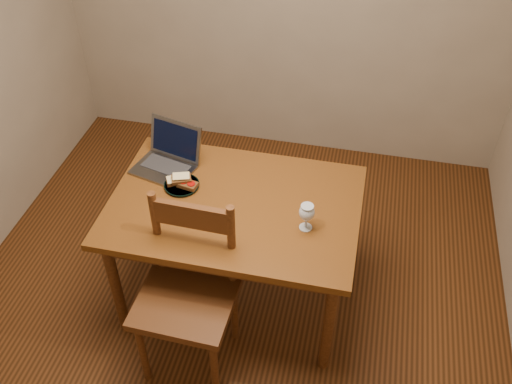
% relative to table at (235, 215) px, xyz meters
% --- Properties ---
extents(floor, '(3.20, 3.20, 0.02)m').
position_rel_table_xyz_m(floor, '(-0.02, -0.03, -0.66)').
color(floor, black).
rests_on(floor, ground).
extents(table, '(1.30, 0.90, 0.74)m').
position_rel_table_xyz_m(table, '(0.00, 0.00, 0.00)').
color(table, '#542A0E').
rests_on(table, floor).
extents(chair, '(0.48, 0.46, 0.50)m').
position_rel_table_xyz_m(chair, '(-0.13, -0.45, -0.11)').
color(chair, '#351B0B').
rests_on(chair, floor).
extents(plate, '(0.19, 0.19, 0.02)m').
position_rel_table_xyz_m(plate, '(-0.31, 0.07, 0.09)').
color(plate, black).
rests_on(plate, table).
extents(sandwich_cheese, '(0.12, 0.10, 0.03)m').
position_rel_table_xyz_m(sandwich_cheese, '(-0.34, 0.08, 0.12)').
color(sandwich_cheese, '#381E0C').
rests_on(sandwich_cheese, plate).
extents(sandwich_tomato, '(0.12, 0.08, 0.03)m').
position_rel_table_xyz_m(sandwich_tomato, '(-0.27, 0.06, 0.12)').
color(sandwich_tomato, '#381E0C').
rests_on(sandwich_tomato, plate).
extents(sandwich_top, '(0.12, 0.10, 0.03)m').
position_rel_table_xyz_m(sandwich_top, '(-0.31, 0.07, 0.14)').
color(sandwich_top, '#381E0C').
rests_on(sandwich_top, plate).
extents(milk_glass, '(0.08, 0.08, 0.15)m').
position_rel_table_xyz_m(milk_glass, '(0.39, -0.10, 0.16)').
color(milk_glass, white).
rests_on(milk_glass, table).
extents(laptop, '(0.38, 0.36, 0.23)m').
position_rel_table_xyz_m(laptop, '(-0.43, 0.24, 0.15)').
color(laptop, slate).
rests_on(laptop, table).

